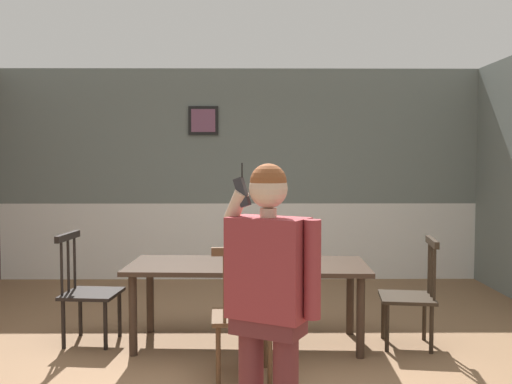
# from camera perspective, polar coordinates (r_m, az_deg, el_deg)

# --- Properties ---
(ground_plane) EXTENTS (7.63, 7.63, 0.00)m
(ground_plane) POSITION_cam_1_polar(r_m,az_deg,el_deg) (4.65, -2.83, -17.33)
(ground_plane) COLOR #846042
(room_back_partition) EXTENTS (6.61, 0.17, 2.86)m
(room_back_partition) POSITION_cam_1_polar(r_m,az_deg,el_deg) (7.83, -1.79, 1.35)
(room_back_partition) COLOR slate
(room_back_partition) RESTS_ON ground_plane
(dining_table) EXTENTS (2.12, 0.94, 0.72)m
(dining_table) POSITION_cam_1_polar(r_m,az_deg,el_deg) (5.09, -0.82, -7.99)
(dining_table) COLOR #38281E
(dining_table) RESTS_ON ground_plane
(chair_near_window) EXTENTS (0.51, 0.51, 0.98)m
(chair_near_window) POSITION_cam_1_polar(r_m,az_deg,el_deg) (5.39, -16.45, -9.38)
(chair_near_window) COLOR black
(chair_near_window) RESTS_ON ground_plane
(chair_by_doorway) EXTENTS (0.49, 0.49, 1.02)m
(chair_by_doorway) POSITION_cam_1_polar(r_m,az_deg,el_deg) (4.33, -1.29, -12.08)
(chair_by_doorway) COLOR #513823
(chair_by_doorway) RESTS_ON ground_plane
(chair_at_table_head) EXTENTS (0.52, 0.52, 0.95)m
(chair_at_table_head) POSITION_cam_1_polar(r_m,az_deg,el_deg) (5.26, 15.23, -9.82)
(chair_at_table_head) COLOR #2D2319
(chair_at_table_head) RESTS_ON ground_plane
(person_figure) EXTENTS (0.53, 0.40, 1.62)m
(person_figure) POSITION_cam_1_polar(r_m,az_deg,el_deg) (3.15, 1.34, -9.81)
(person_figure) COLOR brown
(person_figure) RESTS_ON ground_plane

